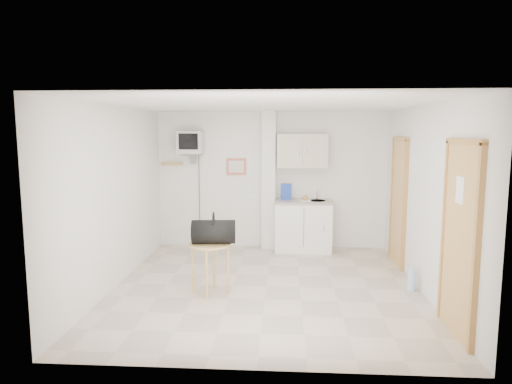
# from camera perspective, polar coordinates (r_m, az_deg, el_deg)

# --- Properties ---
(ground) EXTENTS (4.50, 4.50, 0.00)m
(ground) POSITION_cam_1_polar(r_m,az_deg,el_deg) (6.50, 1.30, -11.72)
(ground) COLOR #C5B19B
(ground) RESTS_ON ground
(room_envelope) EXTENTS (4.24, 4.54, 2.55)m
(room_envelope) POSITION_cam_1_polar(r_m,az_deg,el_deg) (6.24, 3.58, 1.96)
(room_envelope) COLOR white
(room_envelope) RESTS_ON ground
(kitchenette) EXTENTS (1.03, 0.58, 2.10)m
(kitchenette) POSITION_cam_1_polar(r_m,az_deg,el_deg) (8.25, 5.88, -1.81)
(kitchenette) COLOR white
(kitchenette) RESTS_ON ground
(crt_television) EXTENTS (0.44, 0.45, 2.15)m
(crt_television) POSITION_cam_1_polar(r_m,az_deg,el_deg) (8.32, -8.15, 6.07)
(crt_television) COLOR slate
(crt_television) RESTS_ON ground
(round_table) EXTENTS (0.56, 0.56, 0.68)m
(round_table) POSITION_cam_1_polar(r_m,az_deg,el_deg) (6.12, -5.73, -7.33)
(round_table) COLOR #AD8A4D
(round_table) RESTS_ON ground
(duffel_bag) EXTENTS (0.59, 0.37, 0.42)m
(duffel_bag) POSITION_cam_1_polar(r_m,az_deg,el_deg) (6.03, -5.32, -4.95)
(duffel_bag) COLOR black
(duffel_bag) RESTS_ON round_table
(water_bottle) EXTENTS (0.11, 0.11, 0.33)m
(water_bottle) POSITION_cam_1_polar(r_m,az_deg,el_deg) (6.66, 18.89, -10.33)
(water_bottle) COLOR #AFCCED
(water_bottle) RESTS_ON ground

